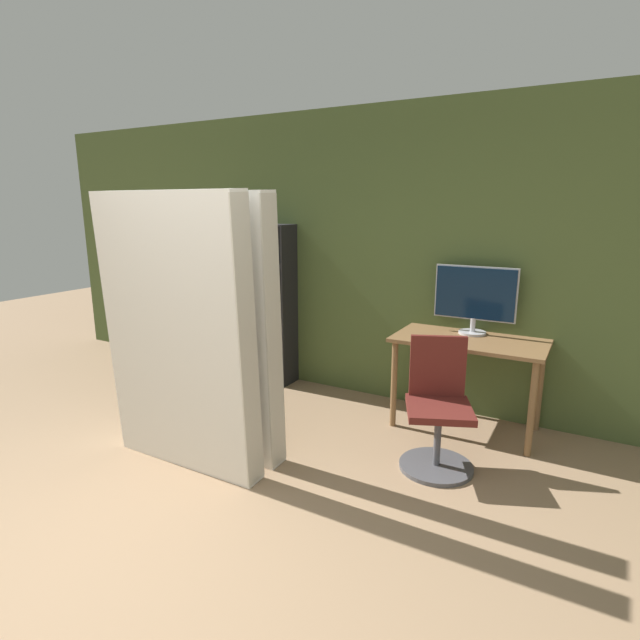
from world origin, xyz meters
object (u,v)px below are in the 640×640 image
Objects in this scene: monitor at (475,296)px; mattress_near at (178,335)px; bookshelf at (255,302)px; office_chair at (438,416)px; mattress_far at (206,327)px.

monitor is 2.39m from mattress_near.
monitor is 0.41× the size of bookshelf.
office_chair is at bearing -22.05° from bookshelf.
bookshelf is at bearing 157.95° from office_chair.
office_chair is (-0.01, -0.90, -0.72)m from monitor.
mattress_near is (-1.57, -0.88, 0.59)m from office_chair.
mattress_far reaches higher than monitor.
bookshelf is 1.68m from mattress_far.
mattress_far reaches higher than bookshelf.
office_chair is 0.48× the size of mattress_near.
mattress_near is 1.00× the size of mattress_far.
monitor is 0.72× the size of office_chair.
monitor reaches higher than office_chair.
office_chair is at bearing 29.29° from mattress_near.
bookshelf is (-2.28, 0.01, -0.27)m from monitor.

